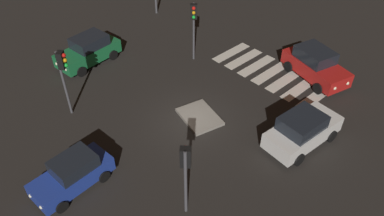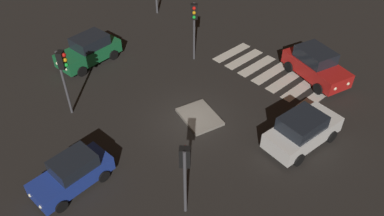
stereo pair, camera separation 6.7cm
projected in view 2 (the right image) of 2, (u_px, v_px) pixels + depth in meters
The scene contains 10 objects.
ground_plane at pixel (192, 122), 21.09m from camera, with size 80.00×80.00×0.00m, color black.
traffic_island at pixel (200, 117), 21.28m from camera, with size 2.79×2.34×0.18m.
car_blue at pixel (72, 173), 17.20m from camera, with size 1.99×3.83×1.62m.
car_green at pixel (89, 50), 25.19m from camera, with size 2.38×4.43×1.87m.
car_white at pixel (303, 130), 19.23m from camera, with size 2.29×4.41×1.87m.
car_red at pixel (316, 65), 23.77m from camera, with size 4.71×2.90×1.93m.
traffic_light_east at pixel (194, 19), 24.00m from camera, with size 0.54×0.54×4.07m.
traffic_light_west at pixel (185, 165), 14.94m from camera, with size 0.54×0.54×3.71m.
traffic_light_north at pixel (63, 68), 19.75m from camera, with size 0.53×0.54×4.03m.
crosswalk_near at pixel (271, 73), 24.73m from camera, with size 7.60×3.20×0.02m.
Camera 2 is at (-11.53, 10.65, 14.11)m, focal length 35.46 mm.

